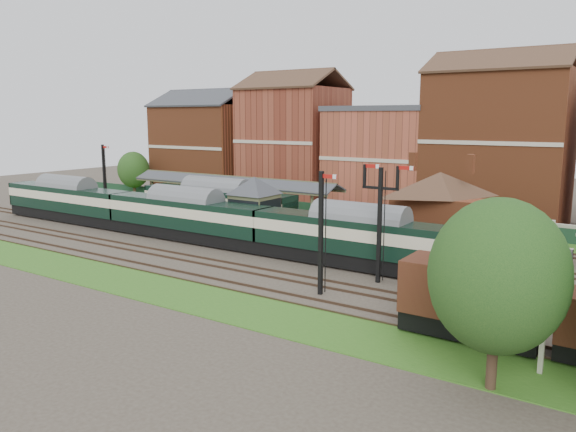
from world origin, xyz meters
The scene contains 19 objects.
ground centered at (0.00, 0.00, 0.00)m, with size 160.00×160.00×0.00m, color #473D33.
grass_back centered at (0.00, 16.00, 0.03)m, with size 90.00×4.50×0.06m, color #2D6619.
grass_front centered at (0.00, -12.00, 0.03)m, with size 90.00×5.00×0.06m, color #2D6619.
fence centered at (0.00, 18.00, 0.75)m, with size 90.00×0.12×1.50m, color #193823.
platform centered at (-5.00, 9.75, 0.50)m, with size 55.00×3.40×1.00m, color #2D2D2D.
signal_box centered at (-3.00, 3.25, 3.19)m, with size 5.40×5.40×6.00m.
brick_hut centered at (5.00, 3.25, 1.20)m, with size 3.20×2.64×2.94m.
station_building centered at (12.00, 9.75, 3.96)m, with size 8.10×8.10×5.90m.
canopy centered at (-11.00, 9.75, 4.58)m, with size 26.00×3.89×4.08m.
semaphore_bracket centered at (12.04, -2.50, 4.63)m, with size 3.60×0.25×8.18m.
semaphore_platform_end centered at (-29.98, 8.00, 4.16)m, with size 1.23×0.25×8.00m.
semaphore_siding centered at (10.02, -7.00, 4.16)m, with size 1.23×0.25×8.00m.
yard_lamp centered at (24.00, -11.50, 3.99)m, with size 2.60×0.22×7.00m.
town_backdrop centered at (-0.18, 25.00, 7.00)m, with size 69.00×10.00×16.00m.
dmu_train centered at (-8.52, 0.00, 2.40)m, with size 53.42×2.81×4.10m.
platform_railcar centered at (-10.37, 6.50, 2.47)m, with size 18.35×2.89×4.23m.
goods_van_a centered at (20.15, -9.00, 2.35)m, with size 6.89×2.99×4.18m.
tree_far centered at (22.53, -14.19, 4.95)m, with size 5.61×5.61×8.18m.
tree_back centered at (-34.75, 16.82, 3.95)m, with size 4.48×4.48×6.54m.
Camera 1 is at (27.62, -37.24, 11.31)m, focal length 35.00 mm.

